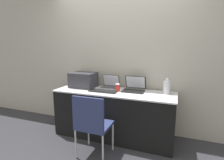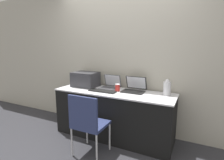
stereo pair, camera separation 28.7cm
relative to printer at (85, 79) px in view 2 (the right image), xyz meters
The scene contains 10 objects.
ground_plane 1.19m from the printer, 33.05° to the right, with size 14.00×14.00×0.00m, color #333338.
wall_back 0.78m from the printer, 25.01° to the left, with size 8.00×0.05×2.60m.
table 0.83m from the printer, ahead, with size 1.97×0.63×0.79m.
printer is the anchor object (origin of this frame).
laptop_left 0.49m from the printer, ahead, with size 0.31×0.30×0.23m.
laptop_right 0.93m from the printer, ahead, with size 0.35×0.32×0.24m.
external_keyboard 0.52m from the printer, 22.89° to the right, with size 0.46×0.14×0.02m.
coffee_cup 0.68m from the printer, ahead, with size 0.08×0.08×0.12m.
metal_pitcher 1.44m from the printer, ahead, with size 0.11×0.11×0.25m.
chair 1.02m from the printer, 53.93° to the right, with size 0.44×0.40×0.89m.
Camera 2 is at (1.21, -2.20, 1.51)m, focal length 28.00 mm.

